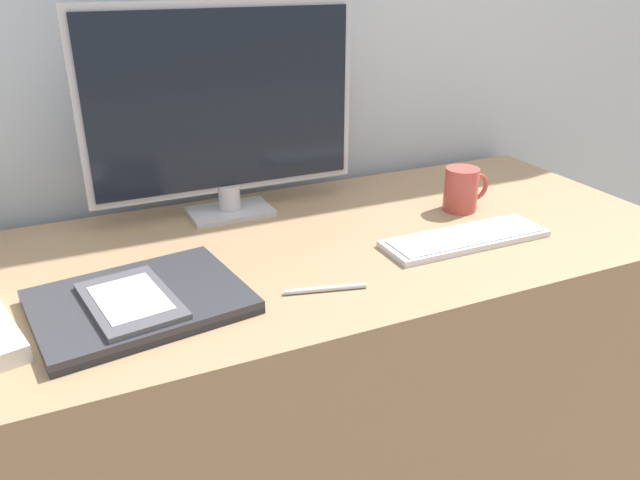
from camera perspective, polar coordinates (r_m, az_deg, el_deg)
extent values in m
cube|color=#997A56|center=(1.40, -1.30, -14.62)|extent=(1.53, 0.64, 0.75)
cube|color=#B7B7BC|center=(1.36, -8.21, 2.60)|extent=(0.17, 0.11, 0.01)
cylinder|color=#B7B7BC|center=(1.35, -8.29, 3.92)|extent=(0.05, 0.05, 0.05)
cube|color=#B7B7BC|center=(1.30, -8.91, 12.47)|extent=(0.57, 0.01, 0.38)
cube|color=black|center=(1.29, -8.80, 12.41)|extent=(0.54, 0.01, 0.35)
cube|color=silver|center=(1.24, 13.13, 0.12)|extent=(0.34, 0.10, 0.01)
cube|color=#B7B7BC|center=(1.24, 13.23, 0.38)|extent=(0.31, 0.09, 0.00)
cube|color=#232328|center=(1.02, -16.12, -5.71)|extent=(0.35, 0.28, 0.01)
cube|color=#333338|center=(1.02, -16.18, -5.18)|extent=(0.35, 0.28, 0.01)
cube|color=#4C4C51|center=(1.00, -16.94, -5.34)|extent=(0.15, 0.21, 0.01)
cube|color=beige|center=(0.99, -16.98, -5.08)|extent=(0.11, 0.15, 0.00)
cylinder|color=#B7473D|center=(1.39, 12.77, 4.54)|extent=(0.07, 0.07, 0.09)
torus|color=#B7473D|center=(1.41, 14.08, 4.74)|extent=(0.06, 0.01, 0.06)
cylinder|color=silver|center=(1.03, 0.51, -4.49)|extent=(0.14, 0.04, 0.01)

